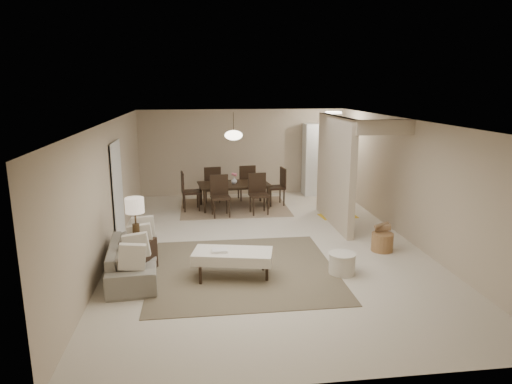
{
  "coord_description": "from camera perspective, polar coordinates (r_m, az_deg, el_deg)",
  "views": [
    {
      "loc": [
        -1.31,
        -8.73,
        3.16
      ],
      "look_at": [
        -0.16,
        0.22,
        1.05
      ],
      "focal_mm": 32.0,
      "sensor_mm": 36.0,
      "label": 1
    }
  ],
  "objects": [
    {
      "name": "living_rug",
      "position": [
        8.14,
        -1.64,
        -9.65
      ],
      "size": [
        3.2,
        3.2,
        0.01
      ],
      "primitive_type": "cube",
      "color": "brown",
      "rests_on": "floor"
    },
    {
      "name": "back_wall",
      "position": [
        13.44,
        -1.64,
        4.98
      ],
      "size": [
        6.0,
        0.0,
        6.0
      ],
      "primitive_type": "plane",
      "rotation": [
        1.57,
        0.0,
        0.0
      ],
      "color": "#C2AE93",
      "rests_on": "floor"
    },
    {
      "name": "doorway",
      "position": [
        9.72,
        -16.95,
        -0.15
      ],
      "size": [
        0.04,
        0.9,
        2.04
      ],
      "primitive_type": "cube",
      "color": "black",
      "rests_on": "floor"
    },
    {
      "name": "left_wall",
      "position": [
        9.1,
        -17.84,
        0.39
      ],
      "size": [
        0.0,
        9.0,
        9.0
      ],
      "primitive_type": "plane",
      "rotation": [
        1.57,
        0.0,
        1.57
      ],
      "color": "#C2AE93",
      "rests_on": "floor"
    },
    {
      "name": "dining_table",
      "position": [
        12.06,
        -2.74,
        -0.47
      ],
      "size": [
        1.95,
        1.23,
        0.65
      ],
      "primitive_type": "imported",
      "rotation": [
        0.0,
        0.0,
        0.11
      ],
      "color": "black",
      "rests_on": "dining_rug"
    },
    {
      "name": "floor",
      "position": [
        9.38,
        1.16,
        -6.54
      ],
      "size": [
        9.0,
        9.0,
        0.0
      ],
      "primitive_type": "plane",
      "color": "beige",
      "rests_on": "ground"
    },
    {
      "name": "flush_light",
      "position": [
        12.49,
        9.65,
        9.76
      ],
      "size": [
        0.44,
        0.44,
        0.05
      ],
      "primitive_type": "cylinder",
      "color": "white",
      "rests_on": "ceiling"
    },
    {
      "name": "ceiling",
      "position": [
        8.86,
        1.23,
        8.88
      ],
      "size": [
        9.0,
        9.0,
        0.0
      ],
      "primitive_type": "plane",
      "rotation": [
        3.14,
        0.0,
        0.0
      ],
      "color": "white",
      "rests_on": "back_wall"
    },
    {
      "name": "pendant_light",
      "position": [
        11.78,
        -2.82,
        7.1
      ],
      "size": [
        0.46,
        0.46,
        0.71
      ],
      "color": "#48351F",
      "rests_on": "ceiling"
    },
    {
      "name": "dining_rug",
      "position": [
        12.14,
        -2.72,
        -1.93
      ],
      "size": [
        2.8,
        2.1,
        0.01
      ],
      "primitive_type": "cube",
      "color": "#816B50",
      "rests_on": "floor"
    },
    {
      "name": "sofa",
      "position": [
        8.08,
        -15.07,
        -8.14
      ],
      "size": [
        2.03,
        0.93,
        0.58
      ],
      "primitive_type": "imported",
      "rotation": [
        0.0,
        0.0,
        1.65
      ],
      "color": "gray",
      "rests_on": "floor"
    },
    {
      "name": "dining_chairs",
      "position": [
        12.01,
        -2.75,
        0.39
      ],
      "size": [
        2.76,
        2.12,
        1.02
      ],
      "color": "black",
      "rests_on": "dining_rug"
    },
    {
      "name": "round_pouf",
      "position": [
        8.06,
        10.69,
        -8.78
      ],
      "size": [
        0.47,
        0.47,
        0.36
      ],
      "primitive_type": "cylinder",
      "color": "white",
      "rests_on": "floor"
    },
    {
      "name": "yellow_mat",
      "position": [
        11.51,
        10.2,
        -2.96
      ],
      "size": [
        0.94,
        0.63,
        0.01
      ],
      "primitive_type": "cube",
      "rotation": [
        0.0,
        0.0,
        0.1
      ],
      "color": "gold",
      "rests_on": "floor"
    },
    {
      "name": "side_table",
      "position": [
        8.25,
        -14.56,
        -7.74
      ],
      "size": [
        0.66,
        0.66,
        0.56
      ],
      "primitive_type": "cube",
      "rotation": [
        0.0,
        0.0,
        -0.38
      ],
      "color": "black",
      "rests_on": "floor"
    },
    {
      "name": "wicker_basket",
      "position": [
        9.3,
        15.5,
        -6.05
      ],
      "size": [
        0.47,
        0.47,
        0.36
      ],
      "primitive_type": "cylinder",
      "rotation": [
        0.0,
        0.0,
        -0.14
      ],
      "color": "olive",
      "rests_on": "floor"
    },
    {
      "name": "table_lamp",
      "position": [
        7.99,
        -14.91,
        -2.09
      ],
      "size": [
        0.32,
        0.32,
        0.76
      ],
      "color": "#48351F",
      "rests_on": "side_table"
    },
    {
      "name": "right_wall",
      "position": [
        9.92,
        18.6,
        1.36
      ],
      "size": [
        0.0,
        9.0,
        9.0
      ],
      "primitive_type": "plane",
      "rotation": [
        1.57,
        0.0,
        -1.57
      ],
      "color": "#C2AE93",
      "rests_on": "floor"
    },
    {
      "name": "ottoman_bench",
      "position": [
        7.71,
        -2.93,
        -8.03
      ],
      "size": [
        1.41,
        0.86,
        0.47
      ],
      "rotation": [
        0.0,
        0.0,
        -0.21
      ],
      "color": "white",
      "rests_on": "living_rug"
    },
    {
      "name": "pantry_cabinet",
      "position": [
        13.56,
        8.47,
        4.06
      ],
      "size": [
        1.2,
        0.55,
        2.1
      ],
      "primitive_type": "cube",
      "color": "white",
      "rests_on": "floor"
    },
    {
      "name": "partition",
      "position": [
        10.63,
        9.84,
        2.61
      ],
      "size": [
        0.15,
        2.5,
        2.5
      ],
      "primitive_type": "cube",
      "color": "#C2AE93",
      "rests_on": "floor"
    },
    {
      "name": "vase",
      "position": [
        11.97,
        -2.76,
        1.44
      ],
      "size": [
        0.21,
        0.21,
        0.17
      ],
      "primitive_type": "imported",
      "rotation": [
        0.0,
        0.0,
        -0.32
      ],
      "color": "silver",
      "rests_on": "dining_table"
    }
  ]
}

